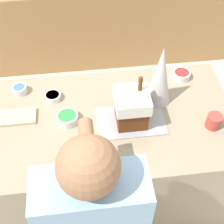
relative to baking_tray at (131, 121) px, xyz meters
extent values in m
plane|color=beige|center=(-0.22, 0.04, -0.90)|extent=(12.00, 12.00, 0.00)
cube|color=#9E7547|center=(-0.22, 1.87, -0.45)|extent=(6.00, 0.60, 0.90)
cube|color=gray|center=(-0.22, 0.04, -0.45)|extent=(1.76, 0.88, 0.90)
cube|color=#9E9EA8|center=(0.00, 0.00, 0.00)|extent=(0.41, 0.26, 0.01)
cube|color=#5B2D14|center=(0.00, 0.00, 0.07)|extent=(0.17, 0.18, 0.13)
cube|color=white|center=(0.00, 0.00, 0.18)|extent=(0.20, 0.20, 0.08)
cylinder|color=#5B2D14|center=(0.05, 0.03, 0.27)|extent=(0.02, 0.02, 0.09)
cone|color=silver|center=(0.20, 0.16, 0.20)|extent=(0.16, 0.16, 0.40)
cylinder|color=white|center=(-0.47, 0.25, 0.01)|extent=(0.10, 0.10, 0.04)
cylinder|color=brown|center=(-0.47, 0.25, 0.03)|extent=(0.09, 0.09, 0.01)
cylinder|color=silver|center=(-0.68, 0.34, 0.02)|extent=(0.09, 0.09, 0.05)
cylinder|color=#4770DB|center=(-0.68, 0.34, 0.04)|extent=(0.08, 0.08, 0.01)
cylinder|color=silver|center=(-0.38, 0.05, 0.02)|extent=(0.13, 0.13, 0.05)
cylinder|color=green|center=(-0.38, 0.05, 0.04)|extent=(0.11, 0.11, 0.01)
cylinder|color=white|center=(0.41, 0.35, 0.02)|extent=(0.12, 0.12, 0.05)
cylinder|color=red|center=(0.41, 0.35, 0.04)|extent=(0.10, 0.10, 0.01)
cube|color=#CCB78C|center=(-0.69, 0.11, 0.01)|extent=(0.24, 0.12, 0.02)
cylinder|color=#B24238|center=(0.48, -0.10, 0.04)|extent=(0.09, 0.09, 0.09)
cube|color=#8CB7E0|center=(-0.27, -0.67, 0.18)|extent=(0.42, 0.19, 0.62)
sphere|color=#996B4C|center=(-0.27, -0.67, 0.60)|extent=(0.21, 0.21, 0.21)
cylinder|color=#996B4C|center=(-0.27, -0.46, 0.32)|extent=(0.07, 0.42, 0.07)
camera|label=1|loc=(-0.26, -1.20, 1.44)|focal=50.00mm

